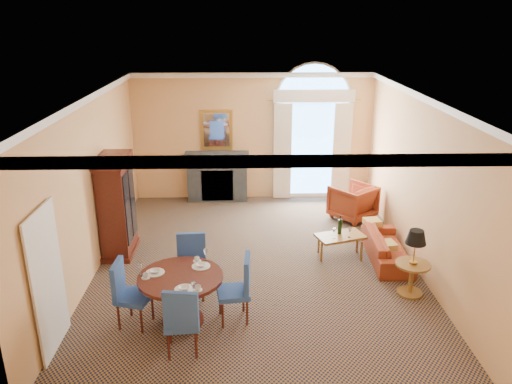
{
  "coord_description": "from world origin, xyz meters",
  "views": [
    {
      "loc": [
        -0.24,
        -8.52,
        4.55
      ],
      "look_at": [
        0.0,
        0.5,
        1.3
      ],
      "focal_mm": 35.0,
      "sensor_mm": 36.0,
      "label": 1
    }
  ],
  "objects_px": {
    "dining_table": "(181,289)",
    "sofa": "(387,247)",
    "coffee_table": "(340,236)",
    "armoire": "(117,207)",
    "armchair": "(353,202)",
    "side_table": "(414,255)"
  },
  "relations": [
    {
      "from": "sofa",
      "to": "side_table",
      "type": "height_order",
      "value": "side_table"
    },
    {
      "from": "dining_table",
      "to": "armchair",
      "type": "bearing_deg",
      "value": 49.51
    },
    {
      "from": "dining_table",
      "to": "armoire",
      "type": "bearing_deg",
      "value": 121.67
    },
    {
      "from": "sofa",
      "to": "armchair",
      "type": "height_order",
      "value": "armchair"
    },
    {
      "from": "armchair",
      "to": "coffee_table",
      "type": "distance_m",
      "value": 2.06
    },
    {
      "from": "armoire",
      "to": "side_table",
      "type": "xyz_separation_m",
      "value": [
        5.32,
        -1.72,
        -0.23
      ]
    },
    {
      "from": "armchair",
      "to": "coffee_table",
      "type": "height_order",
      "value": "coffee_table"
    },
    {
      "from": "armoire",
      "to": "dining_table",
      "type": "height_order",
      "value": "armoire"
    },
    {
      "from": "sofa",
      "to": "armoire",
      "type": "bearing_deg",
      "value": 87.1
    },
    {
      "from": "armchair",
      "to": "armoire",
      "type": "bearing_deg",
      "value": -20.88
    },
    {
      "from": "sofa",
      "to": "side_table",
      "type": "relative_size",
      "value": 1.51
    },
    {
      "from": "armoire",
      "to": "coffee_table",
      "type": "xyz_separation_m",
      "value": [
        4.36,
        -0.31,
        -0.53
      ]
    },
    {
      "from": "dining_table",
      "to": "side_table",
      "type": "distance_m",
      "value": 3.88
    },
    {
      "from": "armoire",
      "to": "coffee_table",
      "type": "height_order",
      "value": "armoire"
    },
    {
      "from": "dining_table",
      "to": "sofa",
      "type": "height_order",
      "value": "dining_table"
    },
    {
      "from": "dining_table",
      "to": "side_table",
      "type": "bearing_deg",
      "value": 10.93
    },
    {
      "from": "armoire",
      "to": "dining_table",
      "type": "relative_size",
      "value": 1.56
    },
    {
      "from": "armoire",
      "to": "armchair",
      "type": "bearing_deg",
      "value": 18.14
    },
    {
      "from": "dining_table",
      "to": "coffee_table",
      "type": "xyz_separation_m",
      "value": [
        2.85,
        2.15,
        -0.15
      ]
    },
    {
      "from": "armoire",
      "to": "sofa",
      "type": "height_order",
      "value": "armoire"
    },
    {
      "from": "sofa",
      "to": "side_table",
      "type": "bearing_deg",
      "value": -175.92
    },
    {
      "from": "dining_table",
      "to": "sofa",
      "type": "xyz_separation_m",
      "value": [
        3.75,
        2.02,
        -0.34
      ]
    }
  ]
}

